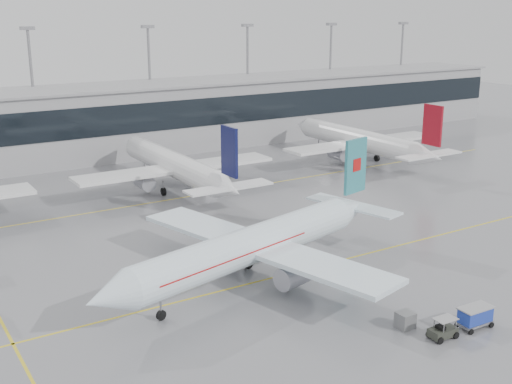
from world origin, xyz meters
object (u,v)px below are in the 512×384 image
baggage_tug (443,331)px  baggage_cart (475,316)px  gse_unit (405,320)px  air_canada_jet (259,243)px

baggage_tug → baggage_cart: bearing=-0.0°
baggage_tug → gse_unit: bearing=116.8°
air_canada_jet → gse_unit: (4.89, -14.82, -3.03)m
air_canada_jet → baggage_cart: bearing=104.6°
air_canada_jet → gse_unit: bearing=94.1°
baggage_tug → baggage_cart: size_ratio=1.15×
baggage_tug → gse_unit: 3.12m
baggage_cart → gse_unit: size_ratio=2.21×
air_canada_jet → baggage_cart: air_canada_jet is taller
air_canada_jet → gse_unit: size_ratio=26.92×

